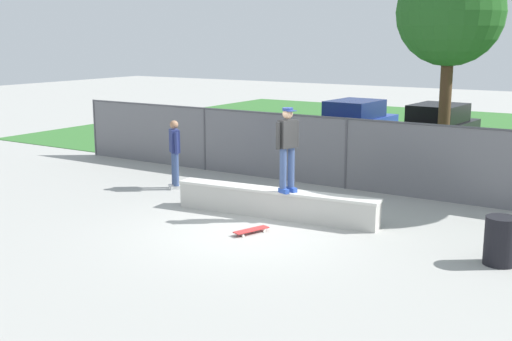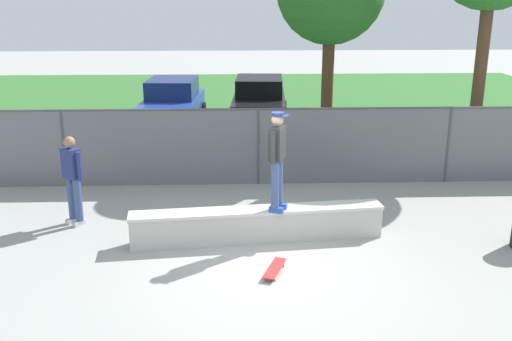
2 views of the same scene
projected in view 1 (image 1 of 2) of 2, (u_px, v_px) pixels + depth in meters
ground_plane at (251, 232)px, 13.29m from camera, size 80.00×80.00×0.00m
grass_strip at (454, 138)px, 25.62m from camera, size 30.54×20.00×0.02m
concrete_ledge at (275, 203)px, 14.32m from camera, size 4.78×0.97×0.63m
skateboarder at (287, 145)px, 13.80m from camera, size 0.39×0.56×1.84m
skateboard at (251, 230)px, 13.14m from camera, size 0.46×0.82×0.09m
chainlink_fence at (346, 150)px, 16.90m from camera, size 18.61×0.07×1.89m
tree_near_left at (450, 14)px, 16.82m from camera, size 2.82×2.82×5.99m
car_blue at (353, 123)px, 23.80m from camera, size 2.21×4.30×1.66m
car_black at (436, 128)px, 22.42m from camera, size 2.21×4.30×1.66m
bystander at (175, 151)px, 16.87m from camera, size 0.49×0.44×1.82m
trash_bin at (501, 241)px, 11.29m from camera, size 0.56×0.56×0.86m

